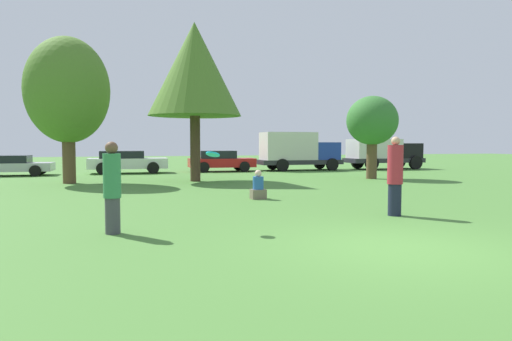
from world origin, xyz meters
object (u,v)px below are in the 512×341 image
object	(u,v)px
delivery_truck_blue	(297,150)
delivery_truck_black	(383,152)
parked_car_white	(127,161)
parked_car_silver	(12,165)
person_catcher	(395,176)
bystander_sitting	(258,187)
tree_1	(195,70)
person_thrower	(112,187)
tree_2	(372,122)
parked_car_red	(220,161)
tree_0	(67,91)
frisbee	(213,154)

from	to	relation	value
delivery_truck_blue	delivery_truck_black	world-z (taller)	delivery_truck_blue
parked_car_white	parked_car_silver	bearing A→B (deg)	-174.78
person_catcher	bystander_sitting	size ratio (longest dim) A/B	2.08
parked_car_white	person_catcher	bearing A→B (deg)	-71.21
bystander_sitting	person_catcher	bearing A→B (deg)	-63.18
tree_1	parked_car_white	distance (m)	8.81
person_thrower	delivery_truck_blue	distance (m)	22.27
tree_2	parked_car_silver	world-z (taller)	tree_2
parked_car_silver	delivery_truck_blue	distance (m)	16.91
person_catcher	parked_car_white	bearing A→B (deg)	-75.86
tree_1	delivery_truck_black	xyz separation A→B (m)	(14.22, 6.57, -3.99)
delivery_truck_black	delivery_truck_blue	bearing A→B (deg)	178.28
person_catcher	tree_1	distance (m)	12.77
parked_car_silver	parked_car_red	distance (m)	11.77
tree_0	parked_car_silver	xyz separation A→B (m)	(-3.42, 6.18, -3.46)
tree_1	tree_2	world-z (taller)	tree_1
tree_2	delivery_truck_blue	distance (m)	8.15
frisbee	parked_car_silver	bearing A→B (deg)	110.99
person_thrower	parked_car_white	world-z (taller)	person_thrower
person_thrower	parked_car_white	xyz separation A→B (m)	(0.78, 19.08, -0.20)
bystander_sitting	tree_1	bearing A→B (deg)	95.53
frisbee	parked_car_silver	xyz separation A→B (m)	(-7.22, 18.82, -0.94)
tree_1	delivery_truck_blue	world-z (taller)	tree_1
frisbee	delivery_truck_black	world-z (taller)	delivery_truck_black
tree_0	person_catcher	bearing A→B (deg)	-55.47
tree_0	tree_1	xyz separation A→B (m)	(5.52, -0.48, 1.10)
frisbee	delivery_truck_blue	size ratio (longest dim) A/B	0.05
parked_car_silver	parked_car_red	xyz separation A→B (m)	(11.76, 0.50, 0.09)
tree_0	bystander_sitting	bearing A→B (deg)	-51.86
delivery_truck_blue	tree_1	bearing A→B (deg)	-137.22
person_catcher	tree_0	distance (m)	15.12
parked_car_silver	tree_2	bearing A→B (deg)	-21.85
tree_2	parked_car_silver	xyz separation A→B (m)	(-17.65, 7.68, -2.25)
frisbee	tree_1	distance (m)	12.81
delivery_truck_black	tree_1	bearing A→B (deg)	-153.53
person_thrower	delivery_truck_blue	size ratio (longest dim) A/B	0.32
tree_2	delivery_truck_black	distance (m)	9.53
person_catcher	tree_0	xyz separation A→B (m)	(-8.39, 12.19, 3.09)
tree_1	parked_car_white	xyz separation A→B (m)	(-2.90, 7.03, -4.45)
person_thrower	parked_car_red	distance (m)	20.28
frisbee	delivery_truck_blue	xyz separation A→B (m)	(9.67, 19.10, -0.21)
frisbee	tree_1	size ratio (longest dim) A/B	0.04
bystander_sitting	parked_car_silver	world-z (taller)	parked_car_silver
tree_0	delivery_truck_black	xyz separation A→B (m)	(19.73, 6.09, -2.88)
parked_car_silver	parked_car_red	bearing A→B (deg)	4.11
bystander_sitting	frisbee	bearing A→B (deg)	-117.51
frisbee	bystander_sitting	xyz separation A→B (m)	(2.44, 4.69, -1.17)
tree_2	person_thrower	bearing A→B (deg)	-138.35
person_catcher	parked_car_red	world-z (taller)	person_catcher
tree_2	delivery_truck_blue	xyz separation A→B (m)	(-0.76, 7.97, -1.51)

